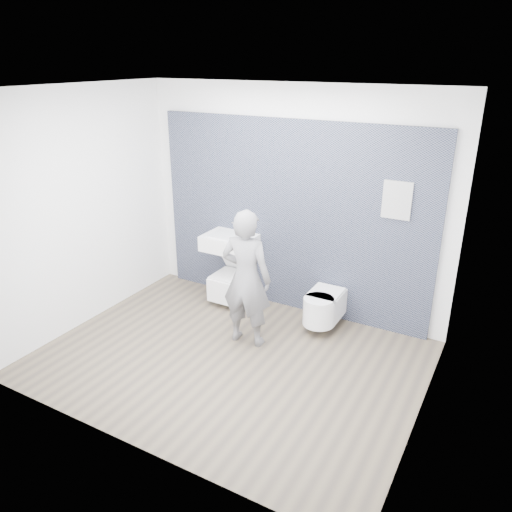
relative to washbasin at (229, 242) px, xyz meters
The scene contains 8 objects.
ground 1.63m from the washbasin, 58.77° to the right, with size 4.00×4.00×0.00m, color brown.
room_shell 1.66m from the washbasin, 58.77° to the right, with size 4.00×4.00×4.00m.
tile_wall 1.14m from the washbasin, 20.65° to the left, with size 3.60×0.06×2.40m, color black.
washbasin is the anchor object (origin of this frame).
toilet_square 0.58m from the washbasin, 90.00° to the right, with size 0.37×0.53×0.67m.
toilet_rounded 1.46m from the washbasin, ahead, with size 0.38×0.64×0.35m.
info_placard 2.20m from the washbasin, ahead, with size 0.32×0.03×0.42m, color white.
visitor 1.05m from the washbasin, 47.81° to the right, with size 0.58×0.38×1.58m, color slate.
Camera 1 is at (2.50, -3.89, 3.07)m, focal length 35.00 mm.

